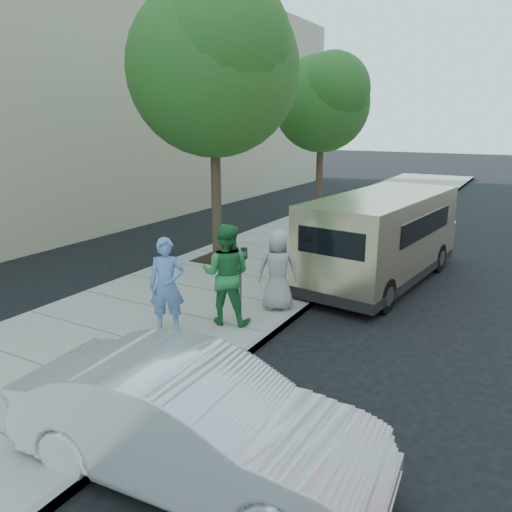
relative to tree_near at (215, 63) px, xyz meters
name	(u,v)px	position (x,y,z in m)	size (l,w,h in m)	color
ground	(243,303)	(2.25, -2.40, -5.55)	(120.00, 120.00, 0.00)	black
sidewalk	(207,293)	(1.25, -2.40, -5.47)	(5.00, 60.00, 0.15)	gray
curb_face	(300,311)	(3.69, -2.40, -5.47)	(0.12, 60.00, 0.16)	gray
tree_near	(215,63)	(0.00, 0.00, 0.00)	(4.62, 4.60, 7.53)	black
tree_far	(323,99)	(0.00, 7.60, -0.66)	(3.92, 3.80, 6.49)	black
parking_meter	(240,267)	(2.79, -3.40, -4.34)	(0.32, 0.21, 1.46)	gray
van	(383,236)	(4.57, 0.77, -4.34)	(2.71, 6.33, 2.28)	beige
sedan	(195,423)	(4.78, -7.69, -4.81)	(1.55, 4.45, 1.47)	silver
person_officer	(167,286)	(2.00, -4.76, -4.48)	(0.67, 0.44, 1.84)	#5986BE
person_green_shirt	(226,274)	(2.74, -3.83, -4.39)	(0.98, 0.76, 2.02)	#27793B
person_gray_shirt	(278,270)	(3.28, -2.66, -4.53)	(0.84, 0.55, 1.73)	#9D9D9F
person_striped_polo	(324,248)	(3.45, -0.48, -4.51)	(1.04, 0.43, 1.77)	slate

